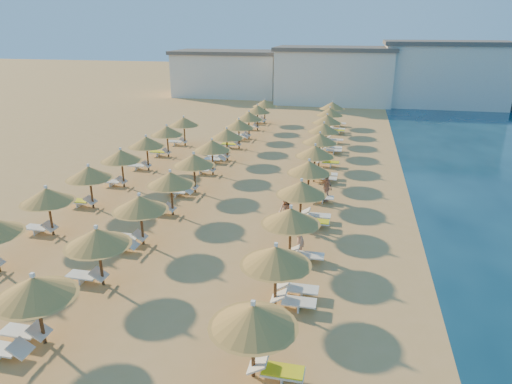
% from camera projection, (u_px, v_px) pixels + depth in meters
% --- Properties ---
extents(ground, '(220.00, 220.00, 0.00)m').
position_uv_depth(ground, '(212.00, 243.00, 22.18)').
color(ground, tan).
rests_on(ground, ground).
extents(hotel_blocks, '(45.31, 11.92, 8.10)m').
position_uv_depth(hotel_blocks, '(338.00, 74.00, 62.16)').
color(hotel_blocks, white).
rests_on(hotel_blocks, ground).
extents(parasol_row_east, '(2.65, 43.62, 2.64)m').
position_uv_depth(parasol_row_east, '(312.00, 159.00, 28.41)').
color(parasol_row_east, brown).
rests_on(parasol_row_east, ground).
extents(parasol_row_west, '(2.65, 43.62, 2.64)m').
position_uv_depth(parasol_row_west, '(203.00, 153.00, 29.84)').
color(parasol_row_west, brown).
rests_on(parasol_row_west, ground).
extents(parasol_row_inland, '(2.65, 24.99, 2.64)m').
position_uv_depth(parasol_row_inland, '(121.00, 156.00, 29.12)').
color(parasol_row_inland, brown).
rests_on(parasol_row_inland, ground).
extents(loungers, '(15.10, 41.61, 0.66)m').
position_uv_depth(loungers, '(232.00, 183.00, 29.56)').
color(loungers, white).
rests_on(loungers, ground).
extents(beachgoer_a, '(0.40, 0.61, 1.65)m').
position_uv_depth(beachgoer_a, '(300.00, 238.00, 20.81)').
color(beachgoer_a, tan).
rests_on(beachgoer_a, ground).
extents(beachgoer_c, '(0.96, 1.01, 1.69)m').
position_uv_depth(beachgoer_c, '(326.00, 187.00, 27.24)').
color(beachgoer_c, tan).
rests_on(beachgoer_c, ground).
extents(beachgoer_b, '(0.97, 1.02, 1.66)m').
position_uv_depth(beachgoer_b, '(285.00, 211.00, 23.73)').
color(beachgoer_b, tan).
rests_on(beachgoer_b, ground).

